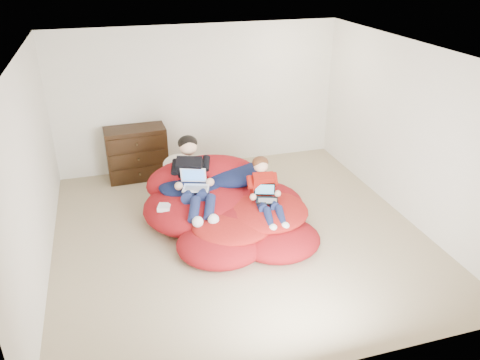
# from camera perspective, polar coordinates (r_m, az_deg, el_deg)

# --- Properties ---
(room_shell) EXTENTS (5.10, 5.10, 2.77)m
(room_shell) POSITION_cam_1_polar(r_m,az_deg,el_deg) (6.51, -0.14, -4.86)
(room_shell) COLOR tan
(room_shell) RESTS_ON ground
(dresser) EXTENTS (1.02, 0.58, 0.90)m
(dresser) POSITION_cam_1_polar(r_m,az_deg,el_deg) (8.21, -12.46, 3.22)
(dresser) COLOR black
(dresser) RESTS_ON ground
(beanbag_pile) EXTENTS (2.34, 2.37, 0.87)m
(beanbag_pile) POSITION_cam_1_polar(r_m,az_deg,el_deg) (6.73, -1.64, -3.35)
(beanbag_pile) COLOR #A91319
(beanbag_pile) RESTS_ON ground
(cream_pillow) EXTENTS (0.48, 0.30, 0.30)m
(cream_pillow) POSITION_cam_1_polar(r_m,az_deg,el_deg) (7.27, -7.53, 1.98)
(cream_pillow) COLOR white
(cream_pillow) RESTS_ON beanbag_pile
(older_boy) EXTENTS (0.50, 1.30, 0.86)m
(older_boy) POSITION_cam_1_polar(r_m,az_deg,el_deg) (6.64, -5.72, 0.66)
(older_boy) COLOR black
(older_boy) RESTS_ON beanbag_pile
(younger_boy) EXTENTS (0.34, 0.96, 0.72)m
(younger_boy) POSITION_cam_1_polar(r_m,az_deg,el_deg) (6.42, 3.09, -1.12)
(younger_boy) COLOR #A6170E
(younger_boy) RESTS_ON beanbag_pile
(laptop_white) EXTENTS (0.42, 0.43, 0.26)m
(laptop_white) POSITION_cam_1_polar(r_m,az_deg,el_deg) (6.59, -5.53, -0.28)
(laptop_white) COLOR white
(laptop_white) RESTS_ON older_boy
(laptop_black) EXTENTS (0.34, 0.34, 0.22)m
(laptop_black) POSITION_cam_1_polar(r_m,az_deg,el_deg) (6.42, 3.19, -1.89)
(laptop_black) COLOR black
(laptop_black) RESTS_ON younger_boy
(power_adapter) EXTENTS (0.22, 0.22, 0.06)m
(power_adapter) POSITION_cam_1_polar(r_m,az_deg,el_deg) (6.49, -9.20, -3.31)
(power_adapter) COLOR white
(power_adapter) RESTS_ON beanbag_pile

